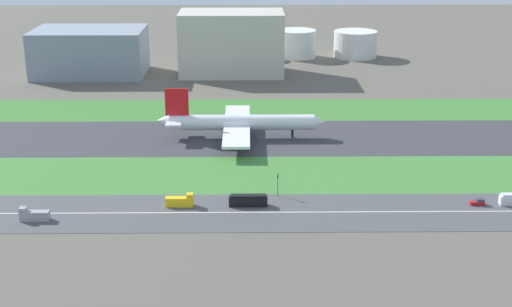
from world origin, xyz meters
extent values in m
plane|color=#5B564C|center=(0.00, 0.00, 0.00)|extent=(800.00, 800.00, 0.00)
cube|color=#38383D|center=(0.00, 0.00, 0.05)|extent=(280.00, 46.00, 0.10)
cube|color=#3D7A33|center=(0.00, 41.00, 0.05)|extent=(280.00, 36.00, 0.10)
cube|color=#427F38|center=(0.00, -41.00, 0.05)|extent=(280.00, 36.00, 0.10)
cube|color=#4C4C4F|center=(0.00, -73.00, 0.05)|extent=(280.00, 28.00, 0.10)
cube|color=silver|center=(0.00, -73.00, 0.11)|extent=(266.00, 0.50, 0.01)
cylinder|color=white|center=(-8.34, 0.00, 6.30)|extent=(56.00, 6.00, 6.00)
cone|color=white|center=(21.66, 0.00, 6.30)|extent=(4.00, 5.70, 5.70)
cone|color=white|center=(-38.84, 0.00, 7.10)|extent=(5.00, 5.40, 5.40)
cube|color=red|center=(-33.34, 0.00, 14.30)|extent=(9.00, 0.80, 11.00)
cube|color=white|center=(-34.34, 0.00, 7.30)|extent=(6.00, 16.00, 0.60)
cube|color=white|center=(-10.34, 15.00, 5.10)|extent=(10.00, 26.00, 1.00)
cylinder|color=gray|center=(-9.34, 9.00, 2.90)|extent=(5.00, 3.20, 3.20)
cube|color=white|center=(-10.34, -15.00, 5.10)|extent=(10.00, 26.00, 1.00)
cylinder|color=gray|center=(-9.34, -9.00, 2.90)|extent=(5.00, 3.20, 3.20)
cylinder|color=black|center=(11.26, 0.00, 1.70)|extent=(1.00, 1.00, 3.20)
cylinder|color=black|center=(-12.34, 3.50, 1.70)|extent=(1.00, 1.00, 3.20)
cylinder|color=black|center=(-12.34, -3.50, 1.70)|extent=(1.00, 1.00, 3.20)
cube|color=black|center=(-6.06, -68.00, 1.60)|extent=(11.60, 2.50, 3.00)
cube|color=black|center=(-5.96, -68.00, 3.35)|extent=(10.80, 2.30, 0.50)
cube|color=#B2191E|center=(63.32, -68.00, 0.65)|extent=(4.40, 1.80, 1.10)
cube|color=#333D4C|center=(64.12, -68.00, 1.65)|extent=(2.20, 1.66, 0.90)
cube|color=#99999E|center=(-67.48, -78.00, 1.50)|extent=(8.40, 2.50, 2.80)
cube|color=#99999E|center=(-70.68, -78.00, 3.50)|extent=(2.00, 2.30, 1.20)
cube|color=yellow|center=(-26.76, -68.00, 1.50)|extent=(8.40, 2.50, 2.80)
cube|color=yellow|center=(-23.56, -68.00, 3.50)|extent=(2.00, 2.30, 1.20)
cylinder|color=#4C4C51|center=(3.16, -60.00, 3.10)|extent=(0.24, 0.24, 6.00)
cube|color=black|center=(3.16, -60.00, 6.70)|extent=(0.36, 0.36, 1.20)
sphere|color=#19D826|center=(3.16, -60.20, 7.00)|extent=(0.24, 0.24, 0.24)
cube|color=gray|center=(-90.00, 114.00, 12.12)|extent=(57.92, 38.88, 24.24)
cube|color=beige|center=(-14.61, 114.00, 16.65)|extent=(54.86, 31.22, 33.29)
cylinder|color=silver|center=(-8.66, 159.00, 7.96)|extent=(19.14, 19.14, 15.92)
cylinder|color=silver|center=(23.00, 159.00, 8.12)|extent=(22.86, 22.86, 16.25)
cylinder|color=silver|center=(57.93, 159.00, 7.80)|extent=(25.44, 25.44, 15.60)
camera|label=1|loc=(-5.94, -270.79, 86.06)|focal=51.10mm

